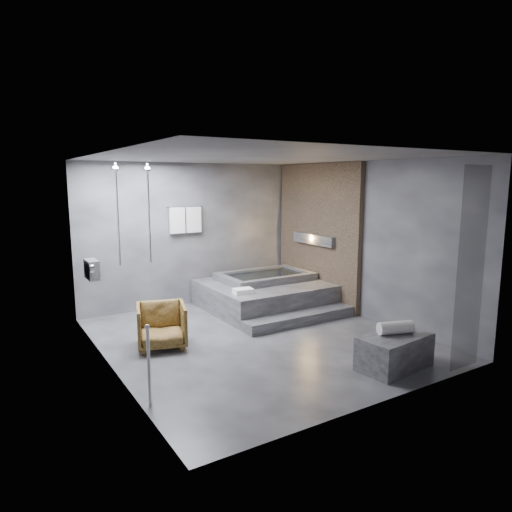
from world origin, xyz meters
TOP-DOWN VIEW (x-y plane):
  - room at (0.40, 0.24)m, footprint 5.00×5.04m
  - tub_deck at (1.05, 1.45)m, footprint 2.20×2.00m
  - tub_step at (1.05, 0.27)m, footprint 2.20×0.36m
  - concrete_bench at (0.94, -1.91)m, footprint 1.05×0.65m
  - driftwood_chair at (-1.41, 0.45)m, footprint 0.88×0.89m
  - rolled_towel at (0.99, -1.87)m, footprint 0.51×0.32m
  - deck_towel at (0.27, 0.92)m, footprint 0.36×0.29m

SIDE VIEW (x-z plane):
  - tub_step at x=1.05m, z-range 0.00..0.18m
  - concrete_bench at x=0.94m, z-range 0.00..0.45m
  - tub_deck at x=1.05m, z-range 0.00..0.50m
  - driftwood_chair at x=-1.41m, z-range 0.00..0.66m
  - rolled_towel at x=0.99m, z-range 0.45..0.62m
  - deck_towel at x=0.27m, z-range 0.50..0.59m
  - room at x=0.40m, z-range 0.32..3.14m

